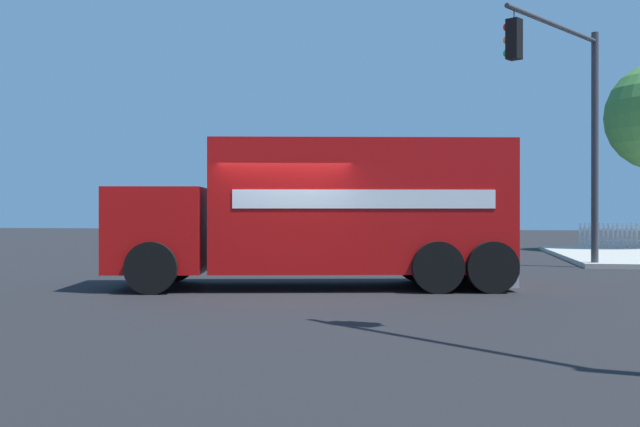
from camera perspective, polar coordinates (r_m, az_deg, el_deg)
ground_plane at (r=14.73m, az=-2.22°, el=-5.96°), size 100.00×100.00×0.00m
delivery_truck at (r=15.26m, az=0.54°, el=0.10°), size 8.38×4.19×3.00m
traffic_light_primary at (r=20.81m, az=18.83°, el=8.01°), size 2.88×4.26×6.46m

